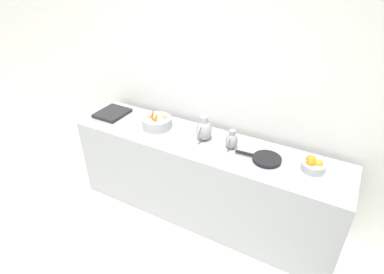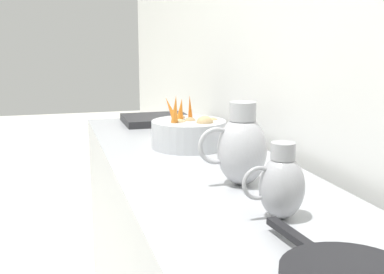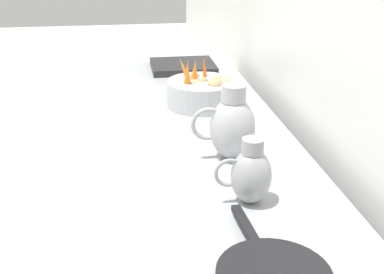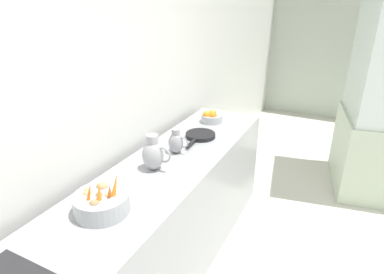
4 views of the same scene
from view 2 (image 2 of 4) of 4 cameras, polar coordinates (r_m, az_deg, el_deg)
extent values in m
cylinder|color=#ADAFB5|center=(2.00, -0.36, 0.35)|extent=(0.30, 0.30, 0.11)
torus|color=#ADAFB5|center=(2.01, -0.36, -1.02)|extent=(0.18, 0.18, 0.01)
cone|color=orange|center=(2.05, -0.22, 3.21)|extent=(0.04, 0.06, 0.13)
cone|color=orange|center=(2.01, -1.32, 2.95)|extent=(0.05, 0.06, 0.12)
cone|color=orange|center=(1.93, -1.97, 2.89)|extent=(0.04, 0.09, 0.15)
cone|color=orange|center=(1.97, -2.35, 2.91)|extent=(0.08, 0.07, 0.13)
ellipsoid|color=#9E7F56|center=(2.00, -0.22, 1.72)|extent=(0.05, 0.04, 0.04)
ellipsoid|color=tan|center=(2.02, 2.39, 1.75)|extent=(0.05, 0.04, 0.04)
ellipsoid|color=tan|center=(1.97, -1.42, 1.54)|extent=(0.05, 0.04, 0.04)
ellipsoid|color=#9E7F56|center=(2.06, -1.58, 2.07)|extent=(0.06, 0.05, 0.05)
ellipsoid|color=tan|center=(2.04, 1.46, 1.89)|extent=(0.06, 0.05, 0.04)
ellipsoid|color=tan|center=(1.94, 1.49, 1.66)|extent=(0.07, 0.06, 0.05)
ellipsoid|color=#A3A3A8|center=(1.50, 5.78, -1.58)|extent=(0.15, 0.15, 0.21)
cylinder|color=#A3A3A8|center=(1.47, 5.87, 2.99)|extent=(0.08, 0.08, 0.06)
torus|color=#A3A3A8|center=(1.47, 2.82, -1.02)|extent=(0.11, 0.01, 0.11)
ellipsoid|color=#939399|center=(1.24, 10.31, -5.70)|extent=(0.11, 0.11, 0.16)
cylinder|color=#939399|center=(1.22, 10.46, -1.60)|extent=(0.06, 0.06, 0.04)
torus|color=#939399|center=(1.21, 7.69, -5.30)|extent=(0.09, 0.01, 0.09)
cube|color=#232326|center=(2.58, -4.10, 2.02)|extent=(0.34, 0.30, 0.04)
cube|color=black|center=(1.11, 11.15, -10.80)|extent=(0.03, 0.16, 0.02)
camera|label=1|loc=(2.18, -107.28, 30.33)|focal=29.70mm
camera|label=3|loc=(0.36, 118.38, 44.54)|focal=46.51mm
camera|label=4|loc=(3.09, -28.40, 21.97)|focal=29.98mm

